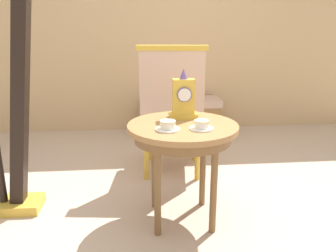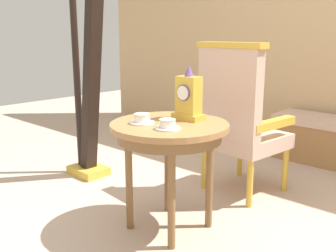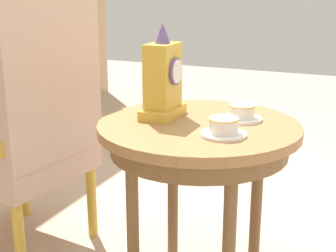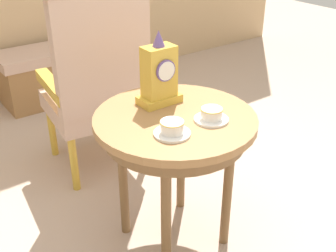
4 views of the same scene
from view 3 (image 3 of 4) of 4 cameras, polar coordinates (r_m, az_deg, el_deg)
name	(u,v)px [view 3 (image 3 of 4)]	position (r m, az deg, el deg)	size (l,w,h in m)	color
side_table	(199,145)	(1.74, 3.58, -2.19)	(0.71, 0.71, 0.68)	#9E7042
teacup_left	(224,128)	(1.57, 6.47, -0.20)	(0.15, 0.15, 0.06)	white
teacup_right	(242,113)	(1.76, 8.53, 1.48)	(0.15, 0.15, 0.06)	white
mantel_clock	(163,80)	(1.76, -0.57, 5.32)	(0.19, 0.11, 0.34)	gold
armchair	(31,122)	(2.11, -15.56, 0.42)	(0.60, 0.59, 1.14)	#CCA893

